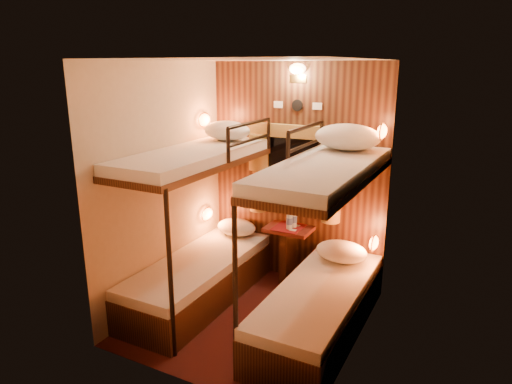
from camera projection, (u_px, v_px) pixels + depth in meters
The scene contains 22 objects.
floor at pixel (252, 317), 4.41m from camera, with size 2.10×2.10×0.00m, color #37130F.
ceiling at pixel (252, 59), 3.77m from camera, with size 2.10×2.10×0.00m, color silver.
wall_back at pixel (297, 175), 4.99m from camera, with size 2.40×2.40×0.00m, color #C6B293.
wall_front at pixel (182, 236), 3.19m from camera, with size 2.40×2.40×0.00m, color #C6B293.
wall_left at pixel (163, 185), 4.53m from camera, with size 2.40×2.40×0.00m, color #C6B293.
wall_right at pixel (362, 215), 3.65m from camera, with size 2.40×2.40×0.00m, color #C6B293.
back_panel at pixel (296, 175), 4.97m from camera, with size 2.00×0.03×2.40m, color black.
bunk_left at pixel (199, 249), 4.61m from camera, with size 0.72×1.90×1.82m.
bunk_right at pixel (320, 276), 4.03m from camera, with size 0.72×1.90×1.82m.
window at pixel (295, 177), 4.95m from camera, with size 1.00×0.12×0.79m.
curtains at pixel (294, 170), 4.90m from camera, with size 1.10×0.22×1.00m.
back_fixtures at pixel (297, 76), 4.66m from camera, with size 0.54×0.09×0.48m.
reading_lamps at pixel (284, 178), 4.68m from camera, with size 2.00×0.20×1.25m.
table at pixel (288, 247), 5.03m from camera, with size 0.50×0.34×0.66m.
bottle_left at pixel (294, 218), 4.94m from camera, with size 0.07×0.07×0.25m.
bottle_right at pixel (290, 220), 4.89m from camera, with size 0.07×0.07×0.25m.
sachet_a at pixel (293, 230), 4.87m from camera, with size 0.07×0.06×0.01m, color silver.
sachet_b at pixel (297, 226), 5.01m from camera, with size 0.07×0.05×0.01m, color silver.
pillow_lower_left at pixel (236, 227), 5.27m from camera, with size 0.47×0.34×0.18m, color white.
pillow_lower_right at pixel (341, 251), 4.55m from camera, with size 0.52×0.37×0.20m, color white.
pillow_upper_left at pixel (227, 130), 4.81m from camera, with size 0.52×0.37×0.20m, color white.
pillow_upper_right at pixel (348, 137), 4.24m from camera, with size 0.62×0.44×0.24m, color white.
Camera 1 is at (1.84, -3.47, 2.35)m, focal length 32.00 mm.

